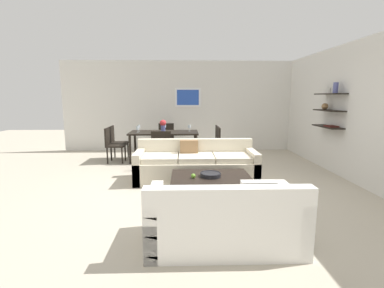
% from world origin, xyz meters
% --- Properties ---
extents(ground_plane, '(18.00, 18.00, 0.00)m').
position_xyz_m(ground_plane, '(0.00, 0.00, 0.00)').
color(ground_plane, '#BCB29E').
extents(back_wall_unit, '(8.40, 0.09, 2.70)m').
position_xyz_m(back_wall_unit, '(0.30, 3.53, 1.35)').
color(back_wall_unit, silver).
rests_on(back_wall_unit, ground).
extents(right_wall_shelf_unit, '(0.34, 8.20, 2.70)m').
position_xyz_m(right_wall_shelf_unit, '(3.03, 0.61, 1.35)').
color(right_wall_shelf_unit, silver).
rests_on(right_wall_shelf_unit, ground).
extents(sofa_beige, '(2.36, 0.90, 0.78)m').
position_xyz_m(sofa_beige, '(-0.02, 0.34, 0.29)').
color(sofa_beige, beige).
rests_on(sofa_beige, ground).
extents(loveseat_white, '(1.68, 0.90, 0.78)m').
position_xyz_m(loveseat_white, '(0.19, -2.14, 0.29)').
color(loveseat_white, white).
rests_on(loveseat_white, ground).
extents(coffee_table, '(1.27, 1.08, 0.38)m').
position_xyz_m(coffee_table, '(0.18, -0.81, 0.19)').
color(coffee_table, black).
rests_on(coffee_table, ground).
extents(decorative_bowl, '(0.33, 0.33, 0.07)m').
position_xyz_m(decorative_bowl, '(0.17, -0.74, 0.42)').
color(decorative_bowl, black).
rests_on(decorative_bowl, coffee_table).
extents(apple_on_coffee_table, '(0.07, 0.07, 0.07)m').
position_xyz_m(apple_on_coffee_table, '(-0.11, -0.83, 0.42)').
color(apple_on_coffee_table, '#669E2D').
rests_on(apple_on_coffee_table, coffee_table).
extents(dining_table, '(1.75, 0.84, 0.75)m').
position_xyz_m(dining_table, '(-0.77, 2.09, 0.67)').
color(dining_table, black).
rests_on(dining_table, ground).
extents(dining_chair_right_near, '(0.44, 0.44, 0.88)m').
position_xyz_m(dining_chair_right_near, '(0.51, 1.90, 0.50)').
color(dining_chair_right_near, black).
rests_on(dining_chair_right_near, ground).
extents(dining_chair_foot, '(0.44, 0.44, 0.88)m').
position_xyz_m(dining_chair_foot, '(-0.77, 1.26, 0.50)').
color(dining_chair_foot, black).
rests_on(dining_chair_foot, ground).
extents(dining_chair_head, '(0.44, 0.44, 0.88)m').
position_xyz_m(dining_chair_head, '(-0.77, 2.92, 0.50)').
color(dining_chair_head, black).
rests_on(dining_chair_head, ground).
extents(dining_chair_left_far, '(0.44, 0.44, 0.88)m').
position_xyz_m(dining_chair_left_far, '(-2.05, 2.28, 0.50)').
color(dining_chair_left_far, black).
rests_on(dining_chair_left_far, ground).
extents(dining_chair_left_near, '(0.44, 0.44, 0.88)m').
position_xyz_m(dining_chair_left_near, '(-2.05, 1.90, 0.50)').
color(dining_chair_left_near, black).
rests_on(dining_chair_left_near, ground).
extents(dining_chair_right_far, '(0.44, 0.44, 0.88)m').
position_xyz_m(dining_chair_right_far, '(0.51, 2.28, 0.50)').
color(dining_chair_right_far, black).
rests_on(dining_chair_right_far, ground).
extents(wine_glass_left_far, '(0.07, 0.07, 0.17)m').
position_xyz_m(wine_glass_left_far, '(-1.42, 2.20, 0.87)').
color(wine_glass_left_far, silver).
rests_on(wine_glass_left_far, dining_table).
extents(wine_glass_left_near, '(0.07, 0.07, 0.16)m').
position_xyz_m(wine_glass_left_near, '(-1.42, 1.99, 0.86)').
color(wine_glass_left_near, silver).
rests_on(wine_glass_left_near, dining_table).
extents(wine_glass_right_far, '(0.08, 0.08, 0.17)m').
position_xyz_m(wine_glass_right_far, '(-0.11, 2.20, 0.87)').
color(wine_glass_right_far, silver).
rests_on(wine_glass_right_far, dining_table).
extents(wine_glass_head, '(0.07, 0.07, 0.16)m').
position_xyz_m(wine_glass_head, '(-0.77, 2.45, 0.86)').
color(wine_glass_head, silver).
rests_on(wine_glass_head, dining_table).
extents(centerpiece_vase, '(0.16, 0.16, 0.31)m').
position_xyz_m(centerpiece_vase, '(-0.78, 2.04, 0.93)').
color(centerpiece_vase, '#4C518C').
rests_on(centerpiece_vase, dining_table).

